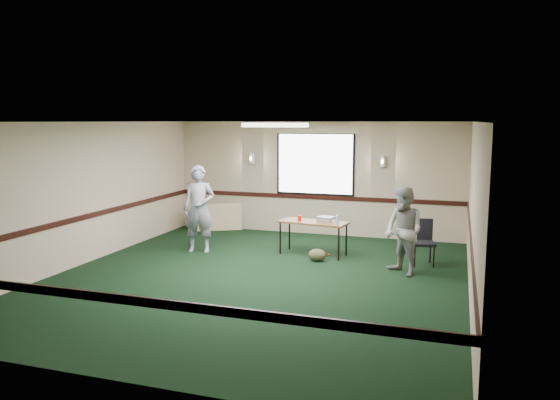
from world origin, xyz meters
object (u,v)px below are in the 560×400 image
(folding_table, at_px, (313,224))
(projector, at_px, (326,219))
(person_left, at_px, (199,209))
(person_right, at_px, (404,231))
(conference_chair, at_px, (422,238))

(folding_table, distance_m, projector, 0.28)
(projector, relative_size, person_left, 0.17)
(person_left, xyz_separation_m, person_right, (4.21, -0.41, -0.12))
(conference_chair, distance_m, person_left, 4.53)
(projector, distance_m, person_left, 2.64)
(projector, bearing_deg, folding_table, -152.84)
(conference_chair, bearing_deg, person_left, 172.15)
(folding_table, relative_size, person_right, 0.92)
(conference_chair, distance_m, person_right, 0.94)
(folding_table, height_order, person_right, person_right)
(person_left, distance_m, person_right, 4.24)
(conference_chair, relative_size, person_right, 0.55)
(person_left, bearing_deg, person_right, -18.43)
(person_left, height_order, person_right, person_left)
(folding_table, bearing_deg, projector, 19.06)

